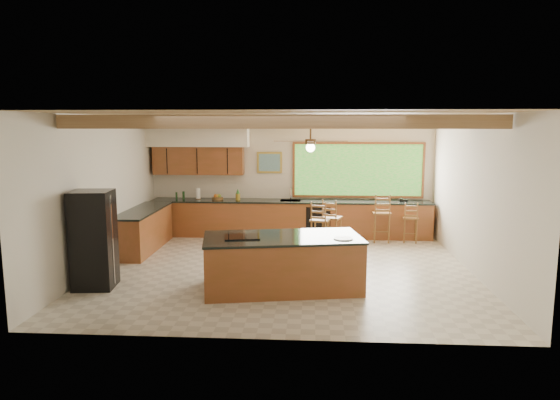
{
  "coord_description": "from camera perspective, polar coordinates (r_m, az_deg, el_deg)",
  "views": [
    {
      "loc": [
        0.53,
        -9.48,
        2.83
      ],
      "look_at": [
        -0.13,
        0.8,
        1.25
      ],
      "focal_mm": 32.0,
      "sensor_mm": 36.0,
      "label": 1
    }
  ],
  "objects": [
    {
      "name": "bar_stool_a",
      "position": [
        11.55,
        5.95,
        -2.14
      ],
      "size": [
        0.52,
        0.52,
        1.13
      ],
      "rotation": [
        0.0,
        0.0,
        -0.38
      ],
      "color": "brown",
      "rests_on": "ground"
    },
    {
      "name": "ground",
      "position": [
        9.9,
        0.44,
        -7.89
      ],
      "size": [
        7.2,
        7.2,
        0.0
      ],
      "primitive_type": "plane",
      "color": "beige",
      "rests_on": "ground"
    },
    {
      "name": "refrigerator",
      "position": [
        9.21,
        -20.53,
        -4.26
      ],
      "size": [
        0.73,
        0.71,
        1.7
      ],
      "rotation": [
        0.0,
        0.0,
        0.1
      ],
      "color": "black",
      "rests_on": "ground"
    },
    {
      "name": "bar_stool_d",
      "position": [
        12.17,
        11.52,
        -1.55
      ],
      "size": [
        0.44,
        0.44,
        1.18
      ],
      "rotation": [
        0.0,
        0.0,
        0.03
      ],
      "color": "brown",
      "rests_on": "ground"
    },
    {
      "name": "island",
      "position": [
        8.63,
        0.27,
        -7.18
      ],
      "size": [
        2.84,
        1.7,
        0.95
      ],
      "rotation": [
        0.0,
        0.0,
        0.17
      ],
      "color": "brown",
      "rests_on": "ground"
    },
    {
      "name": "bar_stool_c",
      "position": [
        12.31,
        14.72,
        -2.07
      ],
      "size": [
        0.39,
        0.39,
        0.99
      ],
      "rotation": [
        0.0,
        0.0,
        -0.11
      ],
      "color": "brown",
      "rests_on": "ground"
    },
    {
      "name": "counter_run",
      "position": [
        12.3,
        -2.71,
        -2.39
      ],
      "size": [
        7.12,
        3.1,
        1.22
      ],
      "color": "brown",
      "rests_on": "ground"
    },
    {
      "name": "room_shell",
      "position": [
        10.17,
        -0.29,
        5.24
      ],
      "size": [
        7.27,
        6.54,
        3.02
      ],
      "color": "beige",
      "rests_on": "ground"
    },
    {
      "name": "bar_stool_b",
      "position": [
        11.23,
        4.62,
        -2.42
      ],
      "size": [
        0.5,
        0.5,
        1.13
      ],
      "rotation": [
        0.0,
        0.0,
        -0.27
      ],
      "color": "brown",
      "rests_on": "ground"
    }
  ]
}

